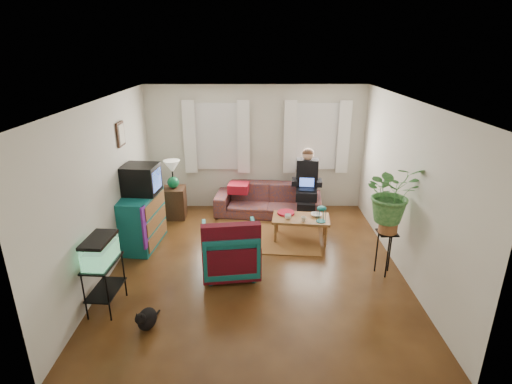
{
  "coord_description": "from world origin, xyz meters",
  "views": [
    {
      "loc": [
        -0.02,
        -5.63,
        3.32
      ],
      "look_at": [
        0.0,
        0.4,
        1.1
      ],
      "focal_mm": 28.0,
      "sensor_mm": 36.0,
      "label": 1
    }
  ],
  "objects_px": {
    "aquarium_stand": "(105,285)",
    "plant_stand": "(385,253)",
    "dresser": "(142,220)",
    "coffee_table": "(300,228)",
    "sofa": "(268,195)",
    "side_table": "(175,203)",
    "armchair": "(230,247)"
  },
  "relations": [
    {
      "from": "aquarium_stand",
      "to": "plant_stand",
      "type": "height_order",
      "value": "plant_stand"
    },
    {
      "from": "plant_stand",
      "to": "dresser",
      "type": "bearing_deg",
      "value": 166.26
    },
    {
      "from": "aquarium_stand",
      "to": "plant_stand",
      "type": "xyz_separation_m",
      "value": [
        3.96,
        0.84,
        0.01
      ]
    },
    {
      "from": "coffee_table",
      "to": "plant_stand",
      "type": "bearing_deg",
      "value": -39.28
    },
    {
      "from": "sofa",
      "to": "aquarium_stand",
      "type": "bearing_deg",
      "value": -118.8
    },
    {
      "from": "side_table",
      "to": "plant_stand",
      "type": "relative_size",
      "value": 0.9
    },
    {
      "from": "sofa",
      "to": "armchair",
      "type": "distance_m",
      "value": 2.35
    },
    {
      "from": "dresser",
      "to": "coffee_table",
      "type": "xyz_separation_m",
      "value": [
        2.8,
        0.22,
        -0.26
      ]
    },
    {
      "from": "armchair",
      "to": "plant_stand",
      "type": "bearing_deg",
      "value": 171.42
    },
    {
      "from": "dresser",
      "to": "armchair",
      "type": "relative_size",
      "value": 1.23
    },
    {
      "from": "dresser",
      "to": "plant_stand",
      "type": "height_order",
      "value": "dresser"
    },
    {
      "from": "side_table",
      "to": "plant_stand",
      "type": "height_order",
      "value": "plant_stand"
    },
    {
      "from": "sofa",
      "to": "side_table",
      "type": "xyz_separation_m",
      "value": [
        -1.91,
        -0.14,
        -0.1
      ]
    },
    {
      "from": "side_table",
      "to": "aquarium_stand",
      "type": "distance_m",
      "value": 3.03
    },
    {
      "from": "plant_stand",
      "to": "coffee_table",
      "type": "bearing_deg",
      "value": 134.15
    },
    {
      "from": "aquarium_stand",
      "to": "plant_stand",
      "type": "distance_m",
      "value": 4.05
    },
    {
      "from": "side_table",
      "to": "aquarium_stand",
      "type": "xyz_separation_m",
      "value": [
        -0.35,
        -3.01,
        0.03
      ]
    },
    {
      "from": "aquarium_stand",
      "to": "armchair",
      "type": "xyz_separation_m",
      "value": [
        1.6,
        0.89,
        0.08
      ]
    },
    {
      "from": "sofa",
      "to": "side_table",
      "type": "relative_size",
      "value": 3.39
    },
    {
      "from": "sofa",
      "to": "plant_stand",
      "type": "xyz_separation_m",
      "value": [
        1.7,
        -2.31,
        -0.07
      ]
    },
    {
      "from": "sofa",
      "to": "aquarium_stand",
      "type": "xyz_separation_m",
      "value": [
        -2.26,
        -3.15,
        -0.08
      ]
    },
    {
      "from": "armchair",
      "to": "coffee_table",
      "type": "height_order",
      "value": "armchair"
    },
    {
      "from": "dresser",
      "to": "armchair",
      "type": "height_order",
      "value": "dresser"
    },
    {
      "from": "sofa",
      "to": "aquarium_stand",
      "type": "distance_m",
      "value": 3.88
    },
    {
      "from": "sofa",
      "to": "coffee_table",
      "type": "relative_size",
      "value": 2.12
    },
    {
      "from": "coffee_table",
      "to": "aquarium_stand",
      "type": "bearing_deg",
      "value": -137.59
    },
    {
      "from": "side_table",
      "to": "sofa",
      "type": "bearing_deg",
      "value": 4.24
    },
    {
      "from": "side_table",
      "to": "plant_stand",
      "type": "bearing_deg",
      "value": -30.99
    },
    {
      "from": "sofa",
      "to": "dresser",
      "type": "relative_size",
      "value": 2.06
    },
    {
      "from": "sofa",
      "to": "coffee_table",
      "type": "xyz_separation_m",
      "value": [
        0.55,
        -1.12,
        -0.21
      ]
    },
    {
      "from": "sofa",
      "to": "dresser",
      "type": "xyz_separation_m",
      "value": [
        -2.25,
        -1.34,
        0.05
      ]
    },
    {
      "from": "side_table",
      "to": "aquarium_stand",
      "type": "height_order",
      "value": "aquarium_stand"
    }
  ]
}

